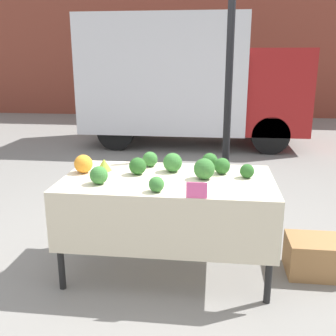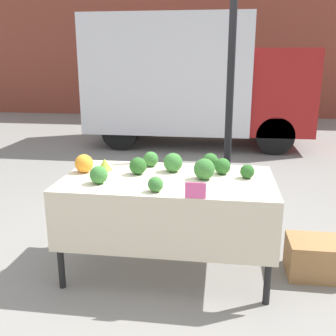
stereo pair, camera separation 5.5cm
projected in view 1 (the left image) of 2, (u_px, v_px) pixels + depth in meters
ground_plane at (168, 268)px, 3.32m from camera, size 40.00×40.00×0.00m
building_facade at (206, 11)px, 11.33m from camera, size 16.00×0.60×6.01m
tent_pole at (227, 118)px, 3.74m from camera, size 0.07×0.07×2.31m
parked_truck at (187, 79)px, 7.79m from camera, size 4.29×1.83×2.48m
market_table at (167, 192)px, 3.07m from camera, size 1.66×0.91×0.80m
orange_cauliflower at (83, 164)px, 3.22m from camera, size 0.15×0.15×0.15m
romanesco_head at (104, 165)px, 3.29m from camera, size 0.13×0.13×0.10m
broccoli_head_0 at (99, 175)px, 2.93m from camera, size 0.14×0.14×0.14m
broccoli_head_1 at (150, 159)px, 3.41m from camera, size 0.13×0.13×0.13m
broccoli_head_2 at (173, 162)px, 3.25m from camera, size 0.16×0.16×0.16m
broccoli_head_3 at (138, 166)px, 3.17m from camera, size 0.14×0.14×0.14m
broccoli_head_4 at (156, 184)px, 2.76m from camera, size 0.11×0.11×0.11m
broccoli_head_5 at (222, 166)px, 3.19m from camera, size 0.13×0.13×0.13m
broccoli_head_6 at (210, 161)px, 3.34m from camera, size 0.14×0.14×0.14m
broccoli_head_7 at (247, 171)px, 3.08m from camera, size 0.11×0.11×0.11m
broccoli_head_8 at (204, 169)px, 3.04m from camera, size 0.17×0.17×0.17m
price_sign at (197, 190)px, 2.64m from camera, size 0.14×0.01×0.11m
produce_crate at (318, 256)px, 3.21m from camera, size 0.50×0.37×0.30m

